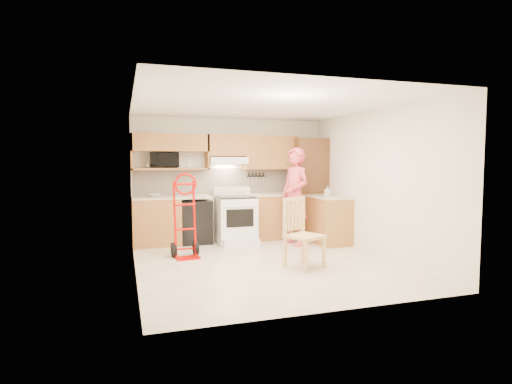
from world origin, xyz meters
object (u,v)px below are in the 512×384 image
range (236,216)px  person (295,196)px  microwave (164,160)px  hand_truck (186,220)px  dining_chair (305,233)px

range → person: bearing=-22.6°
range → person: 1.21m
microwave → hand_truck: size_ratio=0.43×
person → dining_chair: size_ratio=1.76×
range → hand_truck: hand_truck is taller
range → person: (1.05, -0.44, 0.39)m
microwave → dining_chair: size_ratio=0.51×
range → person: person is taller
range → hand_truck: bearing=-141.7°
hand_truck → dining_chair: size_ratio=1.20×
person → dining_chair: person is taller
person → range: bearing=-128.3°
person → hand_truck: 2.23m
microwave → dining_chair: 3.35m
person → microwave: bearing=-126.5°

